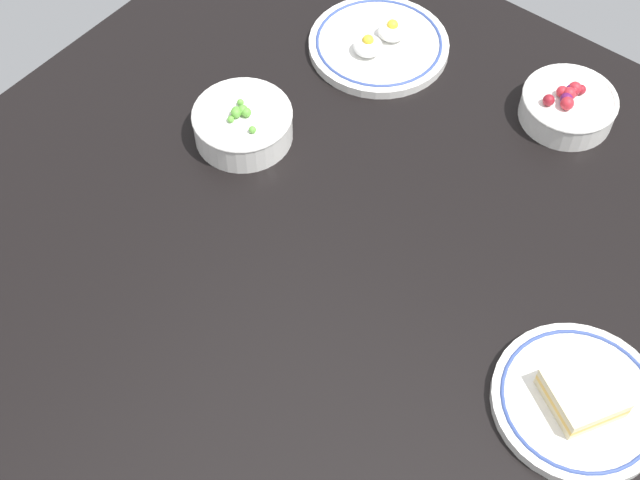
{
  "coord_description": "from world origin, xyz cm",
  "views": [
    {
      "loc": [
        52.05,
        41.2,
        100.89
      ],
      "look_at": [
        0.0,
        0.0,
        6.0
      ],
      "focal_mm": 49.22,
      "sensor_mm": 36.0,
      "label": 1
    }
  ],
  "objects_px": {
    "plate_eggs": "(379,44)",
    "bowl_peas": "(243,124)",
    "plate_sandwich": "(579,400)",
    "bowl_berries": "(568,105)"
  },
  "relations": [
    {
      "from": "bowl_peas",
      "to": "plate_sandwich",
      "type": "height_order",
      "value": "bowl_peas"
    },
    {
      "from": "plate_sandwich",
      "to": "bowl_berries",
      "type": "xyz_separation_m",
      "value": [
        -0.4,
        -0.24,
        0.01
      ]
    },
    {
      "from": "bowl_peas",
      "to": "bowl_berries",
      "type": "distance_m",
      "value": 0.48
    },
    {
      "from": "plate_eggs",
      "to": "bowl_peas",
      "type": "bearing_deg",
      "value": -9.66
    },
    {
      "from": "plate_eggs",
      "to": "bowl_peas",
      "type": "relative_size",
      "value": 1.53
    },
    {
      "from": "plate_eggs",
      "to": "bowl_berries",
      "type": "xyz_separation_m",
      "value": [
        -0.05,
        0.3,
        0.01
      ]
    },
    {
      "from": "plate_eggs",
      "to": "plate_sandwich",
      "type": "distance_m",
      "value": 0.65
    },
    {
      "from": "plate_sandwich",
      "to": "bowl_berries",
      "type": "bearing_deg",
      "value": -148.94
    },
    {
      "from": "bowl_peas",
      "to": "bowl_berries",
      "type": "height_order",
      "value": "bowl_peas"
    },
    {
      "from": "bowl_berries",
      "to": "plate_eggs",
      "type": "bearing_deg",
      "value": -79.87
    }
  ]
}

